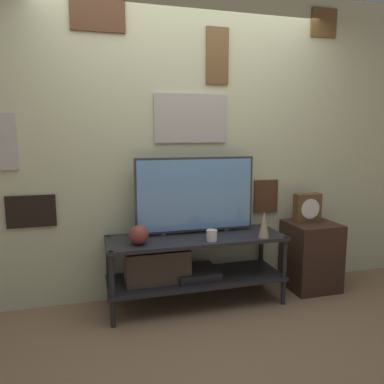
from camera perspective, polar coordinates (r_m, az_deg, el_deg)
ground_plane at (r=3.14m, az=2.16°, el=-18.71°), size 12.00×12.00×0.00m
wall_back at (r=3.35m, az=-0.89°, el=7.21°), size 6.40×0.08×2.70m
media_console at (r=3.21m, az=-1.77°, el=-10.73°), size 1.50×0.50×0.60m
television at (r=3.22m, az=0.52°, el=-0.42°), size 1.04×0.05×0.66m
vase_slim_bronze at (r=3.18m, az=10.92°, el=-4.85°), size 0.09×0.09×0.23m
vase_round_glass at (r=2.97m, az=-8.09°, el=-6.49°), size 0.15×0.15×0.15m
candle_jar at (r=3.04m, az=3.02°, el=-6.63°), size 0.09×0.09×0.09m
side_table at (r=3.76m, az=17.63°, el=-9.19°), size 0.44×0.44×0.63m
mantel_clock at (r=3.67m, az=17.16°, el=-2.32°), size 0.25×0.11×0.27m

